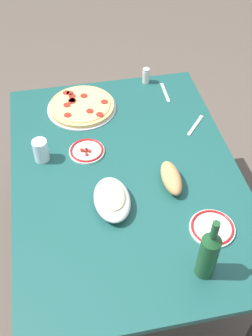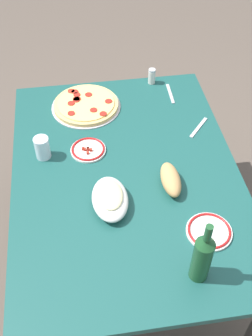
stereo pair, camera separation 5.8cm
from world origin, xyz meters
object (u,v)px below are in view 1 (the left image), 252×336
(side_plate_far, at_px, (212,228))
(bread_loaf, at_px, (171,178))
(dining_table, at_px, (126,187))
(wine_bottle, at_px, (208,254))
(side_plate_near, at_px, (87,151))
(water_glass, at_px, (41,150))
(spice_shaker, at_px, (146,76))
(pepperoni_pizza, at_px, (82,106))
(baked_pasta_dish, at_px, (112,198))

(side_plate_far, xyz_separation_m, bread_loaf, (-0.26, -0.10, 0.03))
(dining_table, relative_size, wine_bottle, 4.74)
(side_plate_far, bearing_deg, side_plate_near, -140.80)
(side_plate_near, xyz_separation_m, side_plate_far, (0.53, 0.43, -0.00))
(water_glass, relative_size, bread_loaf, 0.56)
(side_plate_near, xyz_separation_m, spice_shaker, (-0.50, 0.40, 0.03))
(bread_loaf, bearing_deg, pepperoni_pizza, -151.98)
(wine_bottle, xyz_separation_m, spice_shaker, (-1.20, 0.06, -0.08))
(water_glass, xyz_separation_m, side_plate_near, (-0.00, 0.21, -0.05))
(baked_pasta_dish, relative_size, side_plate_near, 1.44)
(wine_bottle, bearing_deg, water_glass, -141.88)
(dining_table, relative_size, pepperoni_pizza, 3.92)
(wine_bottle, relative_size, spice_shaker, 3.44)
(dining_table, bearing_deg, pepperoni_pizza, -164.37)
(dining_table, xyz_separation_m, water_glass, (-0.16, -0.36, 0.15))
(baked_pasta_dish, xyz_separation_m, water_glass, (-0.33, -0.27, 0.01))
(dining_table, distance_m, side_plate_far, 0.47)
(water_glass, height_order, side_plate_far, water_glass)
(bread_loaf, bearing_deg, water_glass, -115.72)
(spice_shaker, bearing_deg, side_plate_near, -38.81)
(pepperoni_pizza, relative_size, side_plate_near, 2.18)
(dining_table, xyz_separation_m, side_plate_near, (-0.16, -0.16, 0.11))
(pepperoni_pizza, distance_m, wine_bottle, 1.09)
(side_plate_near, relative_size, side_plate_far, 0.91)
(water_glass, bearing_deg, pepperoni_pizza, 146.22)
(dining_table, bearing_deg, baked_pasta_dish, -28.68)
(pepperoni_pizza, distance_m, side_plate_near, 0.33)
(water_glass, xyz_separation_m, bread_loaf, (0.26, 0.54, -0.02))
(dining_table, height_order, pepperoni_pizza, pepperoni_pizza)
(dining_table, height_order, side_plate_far, side_plate_far)
(wine_bottle, height_order, water_glass, wine_bottle)
(baked_pasta_dish, height_order, wine_bottle, wine_bottle)
(wine_bottle, xyz_separation_m, side_plate_far, (-0.17, 0.09, -0.11))
(water_glass, bearing_deg, side_plate_far, 50.57)
(baked_pasta_dish, relative_size, wine_bottle, 0.80)
(baked_pasta_dish, xyz_separation_m, side_plate_near, (-0.33, -0.06, -0.03))
(pepperoni_pizza, height_order, baked_pasta_dish, baked_pasta_dish)
(wine_bottle, xyz_separation_m, bread_loaf, (-0.44, -0.01, -0.08))
(pepperoni_pizza, relative_size, baked_pasta_dish, 1.51)
(wine_bottle, distance_m, water_glass, 0.89)
(dining_table, relative_size, spice_shaker, 16.34)
(dining_table, xyz_separation_m, bread_loaf, (0.10, 0.18, 0.13))
(water_glass, bearing_deg, baked_pasta_dish, 39.63)
(bread_loaf, bearing_deg, side_plate_near, -128.40)
(baked_pasta_dish, distance_m, bread_loaf, 0.28)
(baked_pasta_dish, xyz_separation_m, spice_shaker, (-0.83, 0.33, 0.00))
(water_glass, bearing_deg, wine_bottle, 38.12)
(pepperoni_pizza, distance_m, bread_loaf, 0.68)
(side_plate_near, height_order, side_plate_far, side_plate_near)
(pepperoni_pizza, bearing_deg, bread_loaf, 28.02)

